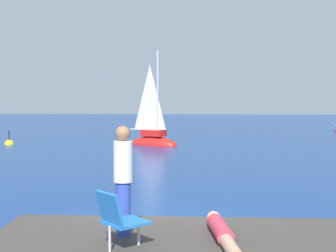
% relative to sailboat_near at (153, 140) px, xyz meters
% --- Properties ---
extents(ground_plane, '(160.00, 160.00, 0.00)m').
position_rel_sailboat_near_xyz_m(ground_plane, '(1.97, -17.83, -0.33)').
color(ground_plane, navy).
extents(sailboat_near, '(3.36, 2.52, 6.14)m').
position_rel_sailboat_near_xyz_m(sailboat_near, '(0.00, 0.00, 0.00)').
color(sailboat_near, red).
rests_on(sailboat_near, ground).
extents(person_sunbather, '(0.43, 1.76, 0.25)m').
position_rel_sailboat_near_xyz_m(person_sunbather, '(3.10, -20.76, 0.46)').
color(person_sunbather, '#DB384C').
rests_on(person_sunbather, shore_ledge).
extents(person_standing, '(0.28, 0.28, 1.62)m').
position_rel_sailboat_near_xyz_m(person_standing, '(1.67, -20.66, 1.21)').
color(person_standing, '#334CB2').
rests_on(person_standing, shore_ledge).
extents(beach_chair, '(0.76, 0.76, 0.80)m').
position_rel_sailboat_near_xyz_m(beach_chair, '(1.72, -21.30, 0.79)').
color(beach_chair, blue).
rests_on(beach_chair, shore_ledge).
extents(marker_buoy, '(0.56, 0.56, 1.13)m').
position_rel_sailboat_near_xyz_m(marker_buoy, '(-8.82, 0.00, -0.33)').
color(marker_buoy, yellow).
rests_on(marker_buoy, ground).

